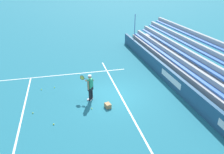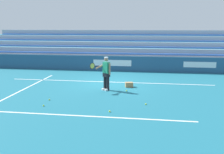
# 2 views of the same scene
# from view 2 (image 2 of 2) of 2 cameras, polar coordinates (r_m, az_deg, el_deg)

# --- Properties ---
(ground_plane) EXTENTS (160.00, 160.00, 0.00)m
(ground_plane) POSITION_cam_2_polar(r_m,az_deg,el_deg) (14.99, -1.00, -1.49)
(ground_plane) COLOR #1E6B7F
(court_baseline_white) EXTENTS (12.00, 0.10, 0.01)m
(court_baseline_white) POSITION_cam_2_polar(r_m,az_deg,el_deg) (15.47, -0.70, -1.08)
(court_baseline_white) COLOR white
(court_baseline_white) RESTS_ON ground
(court_sideline_white) EXTENTS (0.10, 12.00, 0.01)m
(court_sideline_white) POSITION_cam_2_polar(r_m,az_deg,el_deg) (12.74, -22.80, -4.64)
(court_sideline_white) COLOR white
(court_sideline_white) RESTS_ON ground
(court_service_line_white) EXTENTS (8.22, 0.10, 0.01)m
(court_service_line_white) POSITION_cam_2_polar(r_m,az_deg,el_deg) (9.81, -6.38, -8.41)
(court_service_line_white) COLOR white
(court_service_line_white) RESTS_ON ground
(back_wall_sponsor_board) EXTENTS (23.27, 0.25, 1.10)m
(back_wall_sponsor_board) POSITION_cam_2_polar(r_m,az_deg,el_deg) (19.17, 1.19, 2.96)
(back_wall_sponsor_board) COLOR navy
(back_wall_sponsor_board) RESTS_ON ground
(bleacher_stand) EXTENTS (22.11, 3.20, 3.40)m
(bleacher_stand) POSITION_cam_2_polar(r_m,az_deg,el_deg) (21.34, 1.94, 4.36)
(bleacher_stand) COLOR #9EA3A8
(bleacher_stand) RESTS_ON ground
(tennis_player) EXTENTS (0.98, 0.80, 1.71)m
(tennis_player) POSITION_cam_2_polar(r_m,az_deg,el_deg) (13.35, -1.34, 0.86)
(tennis_player) COLOR black
(tennis_player) RESTS_ON ground
(ball_box_cardboard) EXTENTS (0.46, 0.39, 0.26)m
(ball_box_cardboard) POSITION_cam_2_polar(r_m,az_deg,el_deg) (14.21, 3.74, -1.68)
(ball_box_cardboard) COLOR #A87F51
(ball_box_cardboard) RESTS_ON ground
(tennis_ball_stray_back) EXTENTS (0.07, 0.07, 0.07)m
(tennis_ball_stray_back) POSITION_cam_2_polar(r_m,az_deg,el_deg) (10.15, -0.51, -7.48)
(tennis_ball_stray_back) COLOR #CCE533
(tennis_ball_stray_back) RESTS_ON ground
(tennis_ball_far_right) EXTENTS (0.07, 0.07, 0.07)m
(tennis_ball_far_right) POSITION_cam_2_polar(r_m,az_deg,el_deg) (11.15, 7.37, -5.87)
(tennis_ball_far_right) COLOR #CCE533
(tennis_ball_far_right) RESTS_ON ground
(tennis_ball_far_left) EXTENTS (0.07, 0.07, 0.07)m
(tennis_ball_far_left) POSITION_cam_2_polar(r_m,az_deg,el_deg) (12.04, -13.50, -4.81)
(tennis_ball_far_left) COLOR #CCE533
(tennis_ball_far_left) RESTS_ON ground
(tennis_ball_midcourt) EXTENTS (0.07, 0.07, 0.07)m
(tennis_ball_midcourt) POSITION_cam_2_polar(r_m,az_deg,el_deg) (11.22, -14.68, -6.03)
(tennis_ball_midcourt) COLOR #CCE533
(tennis_ball_midcourt) RESTS_ON ground
(tennis_ball_toward_net) EXTENTS (0.07, 0.07, 0.07)m
(tennis_ball_toward_net) POSITION_cam_2_polar(r_m,az_deg,el_deg) (13.31, 3.19, -2.99)
(tennis_ball_toward_net) COLOR #CCE533
(tennis_ball_toward_net) RESTS_ON ground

